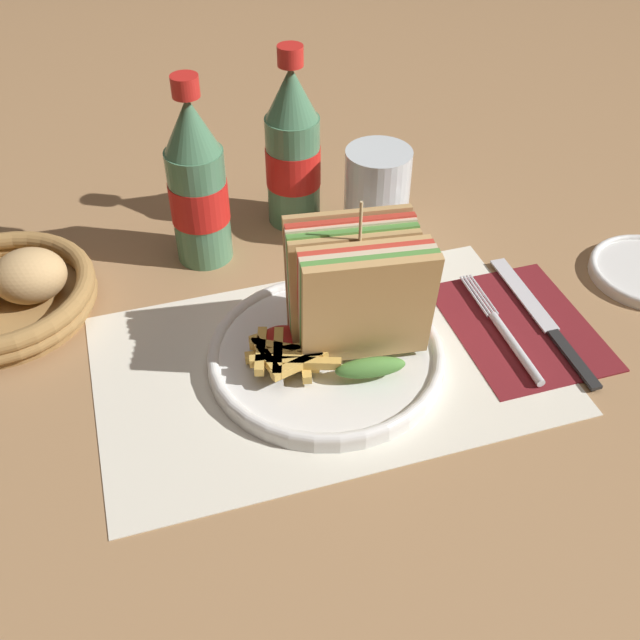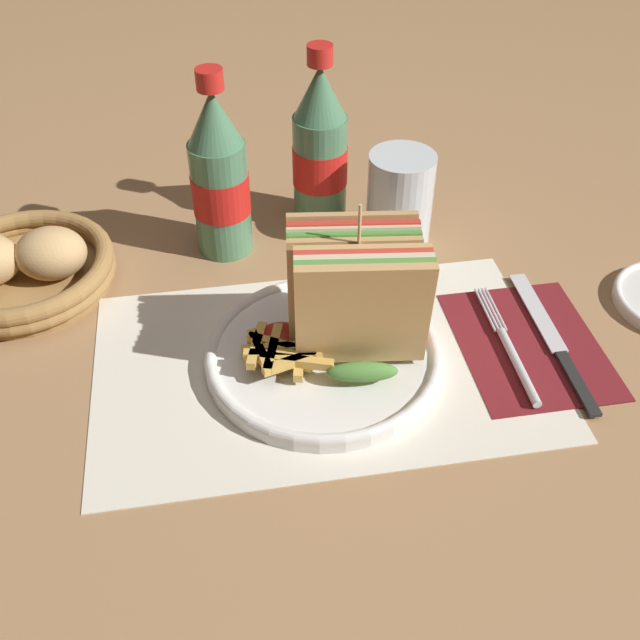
{
  "view_description": "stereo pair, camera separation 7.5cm",
  "coord_description": "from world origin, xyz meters",
  "views": [
    {
      "loc": [
        -0.14,
        -0.55,
        0.54
      ],
      "look_at": [
        0.03,
        -0.0,
        0.04
      ],
      "focal_mm": 42.0,
      "sensor_mm": 36.0,
      "label": 1
    },
    {
      "loc": [
        -0.07,
        -0.56,
        0.54
      ],
      "look_at": [
        0.03,
        -0.0,
        0.04
      ],
      "focal_mm": 42.0,
      "sensor_mm": 36.0,
      "label": 2
    }
  ],
  "objects": [
    {
      "name": "plate_main",
      "position": [
        0.03,
        -0.02,
        0.01
      ],
      "size": [
        0.24,
        0.24,
        0.02
      ],
      "color": "white",
      "rests_on": "ground_plane"
    },
    {
      "name": "glass_near",
      "position": [
        0.15,
        0.17,
        0.06
      ],
      "size": [
        0.08,
        0.08,
        0.12
      ],
      "color": "silver",
      "rests_on": "ground_plane"
    },
    {
      "name": "coke_bottle_near",
      "position": [
        -0.06,
        0.19,
        0.1
      ],
      "size": [
        0.07,
        0.07,
        0.22
      ],
      "color": "#4C7F5B",
      "rests_on": "ground_plane"
    },
    {
      "name": "placemat",
      "position": [
        0.02,
        -0.03,
        0.0
      ],
      "size": [
        0.46,
        0.29,
        0.0
      ],
      "color": "silver",
      "rests_on": "ground_plane"
    },
    {
      "name": "fries_pile",
      "position": [
        -0.02,
        -0.03,
        0.03
      ],
      "size": [
        0.09,
        0.08,
        0.02
      ],
      "color": "gold",
      "rests_on": "plate_main"
    },
    {
      "name": "ground_plane",
      "position": [
        0.0,
        0.0,
        0.0
      ],
      "size": [
        4.0,
        4.0,
        0.0
      ],
      "primitive_type": "plane",
      "color": "#9E754C"
    },
    {
      "name": "ketchup_blob",
      "position": [
        -0.02,
        -0.01,
        0.03
      ],
      "size": [
        0.05,
        0.04,
        0.02
      ],
      "color": "maroon",
      "rests_on": "plate_main"
    },
    {
      "name": "coke_bottle_far",
      "position": [
        0.07,
        0.24,
        0.1
      ],
      "size": [
        0.07,
        0.07,
        0.22
      ],
      "color": "#4C7F5B",
      "rests_on": "ground_plane"
    },
    {
      "name": "bread_basket",
      "position": [
        -0.29,
        0.16,
        0.03
      ],
      "size": [
        0.21,
        0.21,
        0.07
      ],
      "color": "olive",
      "rests_on": "ground_plane"
    },
    {
      "name": "knife",
      "position": [
        0.27,
        -0.04,
        0.01
      ],
      "size": [
        0.02,
        0.22,
        0.0
      ],
      "rotation": [
        0.0,
        0.0,
        -0.02
      ],
      "color": "black",
      "rests_on": "napkin"
    },
    {
      "name": "club_sandwich",
      "position": [
        0.06,
        -0.02,
        0.08
      ],
      "size": [
        0.13,
        0.12,
        0.17
      ],
      "color": "tan",
      "rests_on": "plate_main"
    },
    {
      "name": "napkin",
      "position": [
        0.24,
        -0.04,
        0.0
      ],
      "size": [
        0.14,
        0.19,
        0.0
      ],
      "color": "maroon",
      "rests_on": "ground_plane"
    },
    {
      "name": "fork",
      "position": [
        0.22,
        -0.05,
        0.01
      ],
      "size": [
        0.02,
        0.18,
        0.01
      ],
      "rotation": [
        0.0,
        0.0,
        -0.02
      ],
      "color": "silver",
      "rests_on": "napkin"
    }
  ]
}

